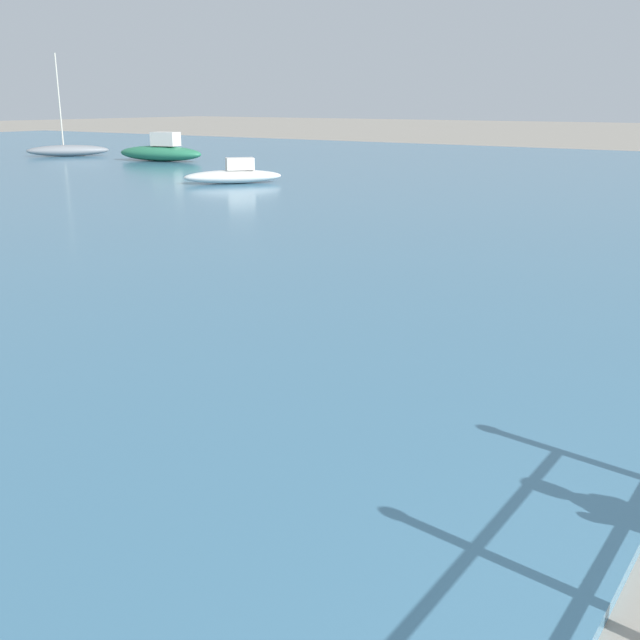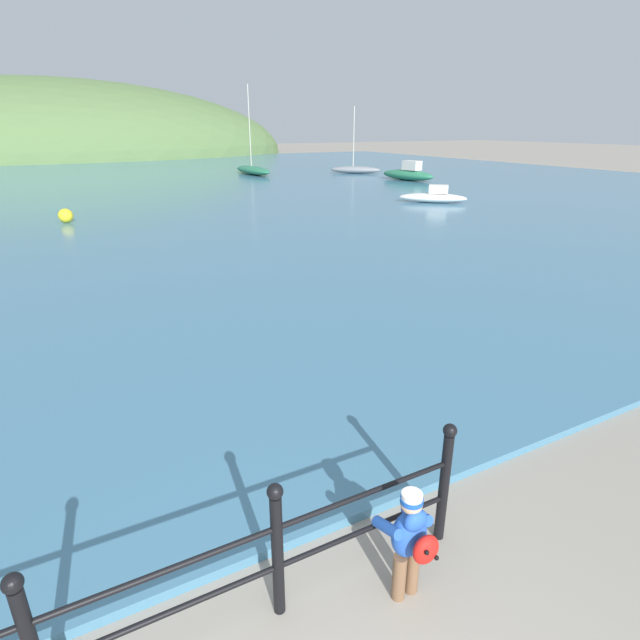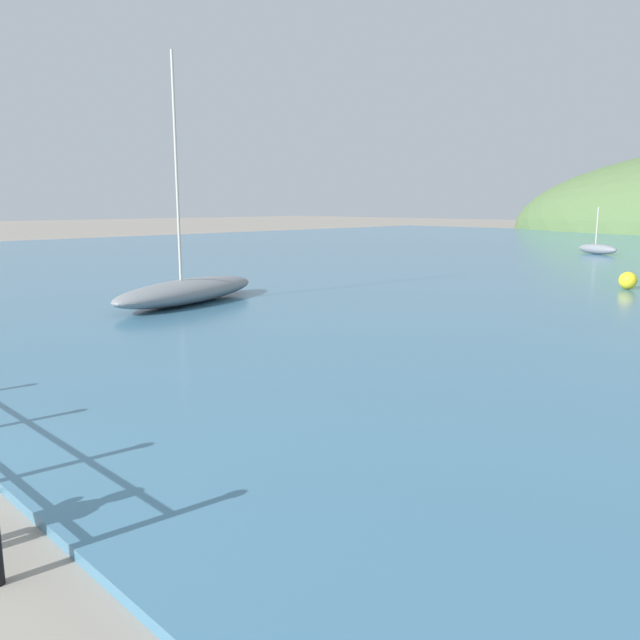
# 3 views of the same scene
# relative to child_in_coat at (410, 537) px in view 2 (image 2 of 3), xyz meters

# --- Properties ---
(water) EXTENTS (80.00, 60.00, 0.10)m
(water) POSITION_rel_child_in_coat_xyz_m (-1.16, 30.86, -0.56)
(water) COLOR teal
(water) RESTS_ON ground
(far_hillside) EXTENTS (58.80, 32.34, 17.61)m
(far_hillside) POSITION_rel_child_in_coat_xyz_m (-1.16, 69.00, -0.61)
(far_hillside) COLOR #567542
(far_hillside) RESTS_ON ground
(iron_railing) EXTENTS (4.90, 0.12, 1.21)m
(iron_railing) POSITION_rel_child_in_coat_xyz_m (-1.75, 0.36, 0.04)
(iron_railing) COLOR black
(iron_railing) RESTS_ON ground
(child_in_coat) EXTENTS (0.38, 0.53, 1.00)m
(child_in_coat) POSITION_rel_child_in_coat_xyz_m (0.00, 0.00, 0.00)
(child_in_coat) COLOR brown
(child_in_coat) RESTS_ON ground
(boat_far_left) EXTENTS (2.16, 4.33, 1.27)m
(boat_far_left) POSITION_rel_child_in_coat_xyz_m (19.44, 25.47, -0.10)
(boat_far_left) COLOR #287551
(boat_far_left) RESTS_ON water
(boat_white_sailboat) EXTENTS (3.54, 3.23, 4.75)m
(boat_white_sailboat) POSITION_rel_child_in_coat_xyz_m (19.02, 31.47, -0.22)
(boat_white_sailboat) COLOR gray
(boat_white_sailboat) RESTS_ON water
(boat_nearest_quay) EXTENTS (3.01, 2.81, 0.82)m
(boat_nearest_quay) POSITION_rel_child_in_coat_xyz_m (14.15, 16.57, -0.24)
(boat_nearest_quay) COLOR silver
(boat_nearest_quay) RESTS_ON water
(boat_red_dinghy) EXTENTS (1.63, 5.14, 6.18)m
(boat_red_dinghy) POSITION_rel_child_in_coat_xyz_m (11.80, 34.37, -0.18)
(boat_red_dinghy) COLOR #287551
(boat_red_dinghy) RESTS_ON water
(mooring_buoy) EXTENTS (0.53, 0.53, 0.53)m
(mooring_buoy) POSITION_rel_child_in_coat_xyz_m (-1.58, 18.94, -0.24)
(mooring_buoy) COLOR yellow
(mooring_buoy) RESTS_ON water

